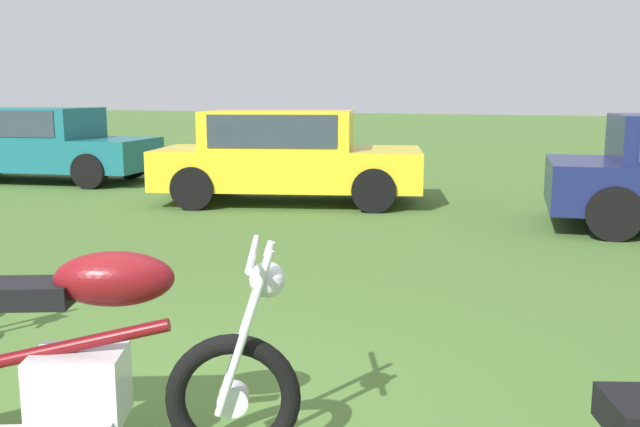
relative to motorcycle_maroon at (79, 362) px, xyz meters
The scene contains 3 objects.
motorcycle_maroon is the anchor object (origin of this frame).
car_teal 11.50m from the motorcycle_maroon, 140.02° to the left, with size 4.86×2.86×1.43m.
car_yellow 7.82m from the motorcycle_maroon, 112.93° to the left, with size 4.39×3.09×1.43m.
Camera 1 is at (2.20, -2.26, 1.65)m, focal length 38.62 mm.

